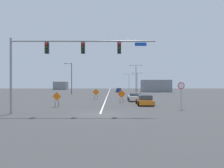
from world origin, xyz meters
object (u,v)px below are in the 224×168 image
Objects in this scene: traffic_signal_assembly at (63,54)px; construction_sign_right_lane at (122,95)px; car_white_mid at (135,97)px; street_lamp_mid_left at (129,80)px; street_lamp_near_right at (71,77)px; construction_sign_left_lane at (57,97)px; stop_sign at (181,90)px; car_blue_approaching at (119,90)px; street_lamp_mid_right at (137,80)px; street_lamp_far_left at (136,76)px; car_orange_distant at (145,100)px; construction_sign_left_shoulder at (96,93)px.

construction_sign_right_lane is at bearing 60.99° from traffic_signal_assembly.
construction_sign_right_lane is 0.46× the size of car_white_mid.
street_lamp_mid_left is 62.76m from car_white_mid.
construction_sign_left_lane is (4.25, -27.81, -3.48)m from street_lamp_near_right.
street_lamp_mid_left reaches higher than stop_sign.
traffic_signal_assembly is 3.10× the size of car_blue_approaching.
street_lamp_near_right reaches higher than car_blue_approaching.
street_lamp_mid_right is 39.86m from car_white_mid.
car_orange_distant is at bearing -95.75° from street_lamp_far_left.
street_lamp_near_right is 1.10× the size of street_lamp_mid_left.
street_lamp_near_right is 4.56× the size of construction_sign_left_lane.
stop_sign is 17.67m from construction_sign_left_shoulder.
construction_sign_left_lane is (-3.79, -11.96, -0.03)m from construction_sign_left_shoulder.
traffic_signal_assembly reaches higher than car_white_mid.
street_lamp_near_right reaches higher than stop_sign.
street_lamp_far_left is at bearing 71.49° from construction_sign_left_shoulder.
traffic_signal_assembly is at bearing -139.16° from car_orange_distant.
construction_sign_left_lane is at bearing -108.28° from street_lamp_far_left.
construction_sign_left_lane is at bearing -145.98° from construction_sign_right_lane.
car_blue_approaching is at bearing 93.08° from car_orange_distant.
car_orange_distant is at bearing -96.25° from street_lamp_mid_right.
traffic_signal_assembly is at bearing -119.01° from construction_sign_right_lane.
car_blue_approaching is (-7.03, -5.99, -3.59)m from street_lamp_mid_right.
car_orange_distant is (11.17, 2.39, -0.53)m from construction_sign_left_lane.
car_white_mid is (14.77, -19.68, -4.03)m from street_lamp_near_right.
construction_sign_left_lane is at bearing -102.08° from street_lamp_mid_left.
car_blue_approaching is at bearing 88.66° from construction_sign_right_lane.
traffic_signal_assembly is 4.55× the size of stop_sign.
stop_sign is at bearing -68.64° from car_white_mid.
street_lamp_near_right is at bearing 98.70° from construction_sign_left_lane.
street_lamp_near_right is 1.90× the size of car_blue_approaching.
traffic_signal_assembly is at bearing -99.67° from street_lamp_mid_left.
construction_sign_right_lane is at bearing -60.72° from street_lamp_near_right.
street_lamp_far_left reaches higher than street_lamp_near_right.
construction_sign_right_lane is (12.48, -22.26, -3.45)m from street_lamp_near_right.
traffic_signal_assembly is 1.96× the size of street_lamp_mid_right.
street_lamp_mid_right is 42.72m from construction_sign_right_lane.
stop_sign reaches higher than car_orange_distant.
traffic_signal_assembly is 18.00m from construction_sign_left_shoulder.
construction_sign_left_lane is 0.44× the size of car_white_mid.
street_lamp_mid_right is at bearing -22.57° from street_lamp_far_left.
car_orange_distant is at bearing 12.08° from construction_sign_left_lane.
street_lamp_far_left is 5.14× the size of construction_sign_left_shoulder.
street_lamp_far_left is at bearing -88.47° from street_lamp_mid_left.
construction_sign_left_lane is at bearing 171.90° from stop_sign.
construction_sign_left_shoulder is at bearing -108.51° from street_lamp_far_left.
traffic_signal_assembly is at bearing -104.79° from street_lamp_mid_right.
construction_sign_left_shoulder is 29.94m from car_blue_approaching.
stop_sign is 11.04m from car_white_mid.
car_blue_approaching is at bearing 81.60° from traffic_signal_assembly.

